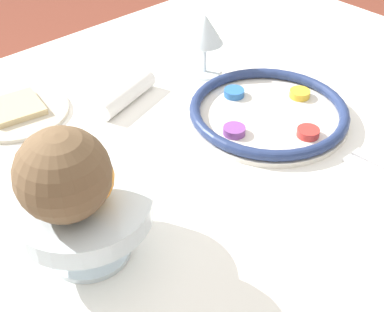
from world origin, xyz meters
name	(u,v)px	position (x,y,z in m)	size (l,w,h in m)	color
dining_table	(175,265)	(0.00, 0.00, 0.37)	(1.49, 0.95, 0.74)	white
seder_plate	(268,112)	(-0.16, 0.09, 0.75)	(0.30, 0.30, 0.03)	silver
wine_glass	(205,31)	(-0.20, -0.12, 0.83)	(0.08, 0.08, 0.13)	silver
fruit_stand	(83,212)	(0.27, 0.14, 0.81)	(0.19, 0.19, 0.10)	silver
orange_fruit	(83,178)	(0.27, 0.15, 0.88)	(0.08, 0.08, 0.08)	orange
coconut	(63,175)	(0.29, 0.15, 0.90)	(0.12, 0.12, 0.12)	brown
bread_plate	(16,111)	(0.18, -0.25, 0.74)	(0.20, 0.20, 0.02)	beige
napkin_roll	(128,93)	(0.00, -0.14, 0.76)	(0.16, 0.08, 0.04)	white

